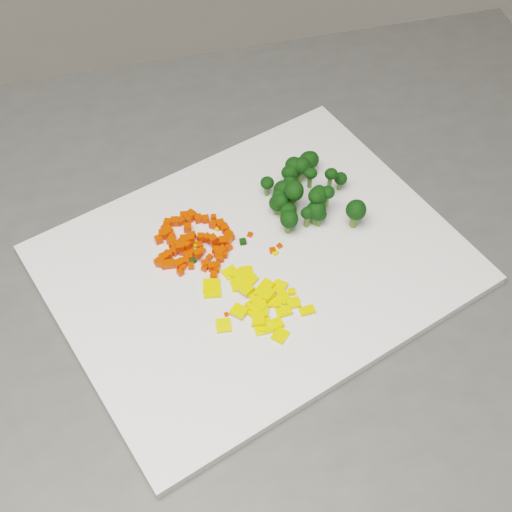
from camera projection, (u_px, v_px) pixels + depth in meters
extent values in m
cube|color=#4C4C4A|center=(224.00, 429.00, 1.16)|extent=(1.14, 0.84, 0.90)
cube|color=white|center=(256.00, 265.00, 0.80)|extent=(0.54, 0.49, 0.01)
cube|color=#F02702|center=(175.00, 222.00, 0.82)|extent=(0.01, 0.01, 0.01)
cube|color=#F02702|center=(192.00, 252.00, 0.80)|extent=(0.01, 0.01, 0.01)
cube|color=#F02702|center=(214.00, 275.00, 0.78)|extent=(0.01, 0.01, 0.01)
cube|color=#F02702|center=(205.00, 264.00, 0.78)|extent=(0.01, 0.01, 0.01)
cube|color=#F02702|center=(202.00, 251.00, 0.80)|extent=(0.01, 0.01, 0.01)
cube|color=#F02702|center=(229.00, 247.00, 0.80)|extent=(0.01, 0.01, 0.01)
cube|color=#F02702|center=(167.00, 226.00, 0.82)|extent=(0.01, 0.01, 0.01)
cube|color=#F02702|center=(199.00, 245.00, 0.80)|extent=(0.01, 0.01, 0.01)
cube|color=#F02702|center=(212.00, 266.00, 0.78)|extent=(0.01, 0.01, 0.01)
cube|color=#F02702|center=(213.00, 239.00, 0.80)|extent=(0.01, 0.01, 0.01)
cube|color=#F02702|center=(180.00, 263.00, 0.79)|extent=(0.01, 0.01, 0.01)
cube|color=#F02702|center=(186.00, 261.00, 0.79)|extent=(0.01, 0.01, 0.01)
cube|color=#F02702|center=(166.00, 234.00, 0.81)|extent=(0.01, 0.01, 0.01)
cube|color=#F02702|center=(198.00, 219.00, 0.82)|extent=(0.01, 0.01, 0.01)
cube|color=#F02702|center=(174.00, 245.00, 0.80)|extent=(0.01, 0.01, 0.01)
cube|color=#F02702|center=(190.00, 243.00, 0.80)|extent=(0.01, 0.01, 0.01)
cube|color=#F02702|center=(168.00, 255.00, 0.79)|extent=(0.01, 0.01, 0.01)
cube|color=#F02702|center=(168.00, 231.00, 0.81)|extent=(0.01, 0.01, 0.01)
cube|color=#F02702|center=(201.00, 237.00, 0.80)|extent=(0.01, 0.01, 0.01)
cube|color=#F02702|center=(219.00, 258.00, 0.79)|extent=(0.01, 0.01, 0.01)
cube|color=#F02702|center=(223.00, 241.00, 0.80)|extent=(0.01, 0.01, 0.01)
cube|color=#F02702|center=(207.00, 238.00, 0.80)|extent=(0.01, 0.01, 0.01)
cube|color=#F02702|center=(192.00, 215.00, 0.83)|extent=(0.01, 0.01, 0.01)
cube|color=#F02702|center=(160.00, 262.00, 0.79)|extent=(0.01, 0.01, 0.01)
cube|color=#F02702|center=(164.00, 258.00, 0.79)|extent=(0.01, 0.01, 0.01)
cube|color=#F02702|center=(216.00, 250.00, 0.80)|extent=(0.01, 0.01, 0.01)
cube|color=#F02702|center=(171.00, 264.00, 0.78)|extent=(0.01, 0.01, 0.01)
cube|color=#F02702|center=(159.00, 240.00, 0.81)|extent=(0.01, 0.01, 0.01)
cube|color=#F02702|center=(158.00, 262.00, 0.79)|extent=(0.01, 0.01, 0.01)
cube|color=#F02702|center=(173.00, 244.00, 0.80)|extent=(0.01, 0.01, 0.01)
cube|color=#F02702|center=(220.00, 224.00, 0.82)|extent=(0.01, 0.01, 0.01)
cube|color=#F02702|center=(206.00, 219.00, 0.82)|extent=(0.01, 0.01, 0.01)
cube|color=#F02702|center=(191.00, 266.00, 0.78)|extent=(0.01, 0.01, 0.01)
cube|color=#F02702|center=(193.00, 235.00, 0.80)|extent=(0.01, 0.01, 0.01)
cube|color=#F02702|center=(186.00, 251.00, 0.80)|extent=(0.01, 0.01, 0.01)
cube|color=#F02702|center=(180.00, 272.00, 0.78)|extent=(0.01, 0.01, 0.01)
cube|color=#F02702|center=(217.00, 269.00, 0.78)|extent=(0.01, 0.01, 0.01)
cube|color=#F02702|center=(229.00, 237.00, 0.81)|extent=(0.01, 0.01, 0.01)
cube|color=#F02702|center=(165.00, 265.00, 0.78)|extent=(0.01, 0.01, 0.01)
cube|color=#F02702|center=(213.00, 225.00, 0.82)|extent=(0.01, 0.01, 0.01)
cube|color=#F02702|center=(219.00, 253.00, 0.79)|extent=(0.01, 0.01, 0.01)
cube|color=#F02702|center=(190.00, 215.00, 0.83)|extent=(0.01, 0.01, 0.01)
cube|color=#F02702|center=(186.00, 245.00, 0.79)|extent=(0.01, 0.01, 0.01)
cube|color=#F02702|center=(217.00, 265.00, 0.79)|extent=(0.01, 0.01, 0.01)
cube|color=#F02702|center=(229.00, 234.00, 0.81)|extent=(0.01, 0.01, 0.01)
cube|color=#F02702|center=(180.00, 245.00, 0.80)|extent=(0.01, 0.01, 0.01)
cube|color=#F02702|center=(214.00, 218.00, 0.83)|extent=(0.01, 0.01, 0.01)
cube|color=#F02702|center=(188.00, 228.00, 0.82)|extent=(0.01, 0.01, 0.01)
cube|color=#F02702|center=(205.00, 268.00, 0.78)|extent=(0.01, 0.01, 0.01)
cube|color=#F02702|center=(163.00, 235.00, 0.81)|extent=(0.01, 0.01, 0.01)
cube|color=#F02702|center=(190.00, 239.00, 0.79)|extent=(0.01, 0.01, 0.01)
cube|color=#F02702|center=(180.00, 247.00, 0.79)|extent=(0.01, 0.01, 0.01)
cube|color=#F02702|center=(184.00, 216.00, 0.83)|extent=(0.01, 0.01, 0.01)
cube|color=#F02702|center=(184.00, 252.00, 0.80)|extent=(0.01, 0.01, 0.01)
cube|color=#F02702|center=(210.00, 257.00, 0.79)|extent=(0.01, 0.01, 0.01)
cube|color=#F02702|center=(189.00, 219.00, 0.82)|extent=(0.01, 0.01, 0.01)
cube|color=#F02702|center=(184.00, 240.00, 0.80)|extent=(0.01, 0.01, 0.01)
cube|color=#F02702|center=(168.00, 223.00, 0.82)|extent=(0.01, 0.01, 0.01)
cube|color=#F02702|center=(198.00, 254.00, 0.78)|extent=(0.01, 0.01, 0.01)
cube|color=#F02702|center=(225.00, 228.00, 0.82)|extent=(0.01, 0.01, 0.01)
cube|color=#F02702|center=(218.00, 242.00, 0.80)|extent=(0.01, 0.01, 0.01)
cube|color=#F02702|center=(201.00, 237.00, 0.81)|extent=(0.01, 0.01, 0.01)
cube|color=#F02702|center=(174.00, 251.00, 0.80)|extent=(0.01, 0.01, 0.01)
cube|color=#F02702|center=(171.00, 241.00, 0.80)|extent=(0.01, 0.01, 0.01)
cube|color=#F02702|center=(181.00, 221.00, 0.82)|extent=(0.01, 0.01, 0.01)
cube|color=#F02702|center=(191.00, 242.00, 0.80)|extent=(0.01, 0.01, 0.01)
cube|color=#F02702|center=(165.00, 228.00, 0.82)|extent=(0.01, 0.01, 0.01)
cube|color=#F02702|center=(224.00, 254.00, 0.79)|extent=(0.01, 0.01, 0.01)
cube|color=#F02702|center=(189.00, 257.00, 0.79)|extent=(0.01, 0.01, 0.01)
cube|color=#F02702|center=(171.00, 235.00, 0.81)|extent=(0.01, 0.01, 0.01)
cube|color=#F02702|center=(222.00, 251.00, 0.80)|extent=(0.01, 0.01, 0.01)
cube|color=#F02702|center=(175.00, 249.00, 0.80)|extent=(0.01, 0.01, 0.01)
cube|color=#F02702|center=(183.00, 267.00, 0.78)|extent=(0.01, 0.01, 0.01)
cube|color=#F02702|center=(178.00, 264.00, 0.78)|extent=(0.01, 0.01, 0.01)
cube|color=#F02702|center=(227.00, 241.00, 0.80)|extent=(0.01, 0.01, 0.01)
cube|color=#F02702|center=(215.00, 243.00, 0.80)|extent=(0.01, 0.01, 0.01)
cube|color=yellow|center=(255.00, 305.00, 0.75)|extent=(0.02, 0.02, 0.01)
cube|color=yellow|center=(254.00, 311.00, 0.75)|extent=(0.02, 0.02, 0.01)
cube|color=yellow|center=(237.00, 274.00, 0.78)|extent=(0.02, 0.02, 0.00)
cube|color=yellow|center=(282.00, 297.00, 0.76)|extent=(0.02, 0.02, 0.01)
cube|color=yellow|center=(261.00, 321.00, 0.74)|extent=(0.02, 0.02, 0.01)
cube|color=yellow|center=(259.00, 304.00, 0.75)|extent=(0.02, 0.02, 0.01)
cube|color=yellow|center=(274.00, 325.00, 0.74)|extent=(0.02, 0.02, 0.00)
cube|color=yellow|center=(293.00, 303.00, 0.76)|extent=(0.02, 0.01, 0.01)
cube|color=yellow|center=(212.00, 292.00, 0.76)|extent=(0.02, 0.02, 0.00)
cube|color=yellow|center=(223.00, 326.00, 0.74)|extent=(0.02, 0.02, 0.01)
cube|color=yellow|center=(249.00, 280.00, 0.77)|extent=(0.02, 0.02, 0.01)
cube|color=yellow|center=(262.00, 311.00, 0.75)|extent=(0.01, 0.02, 0.00)
cube|color=yellow|center=(260.00, 312.00, 0.75)|extent=(0.02, 0.02, 0.01)
cube|color=yellow|center=(270.00, 299.00, 0.76)|extent=(0.02, 0.02, 0.01)
cube|color=yellow|center=(279.00, 288.00, 0.77)|extent=(0.02, 0.02, 0.01)
cube|color=yellow|center=(238.00, 284.00, 0.77)|extent=(0.02, 0.02, 0.01)
cube|color=yellow|center=(258.00, 307.00, 0.75)|extent=(0.02, 0.02, 0.01)
cube|color=yellow|center=(259.00, 319.00, 0.74)|extent=(0.01, 0.02, 0.01)
cube|color=yellow|center=(230.00, 272.00, 0.78)|extent=(0.02, 0.02, 0.01)
cube|color=yellow|center=(211.00, 286.00, 0.77)|extent=(0.02, 0.02, 0.00)
cube|color=yellow|center=(249.00, 276.00, 0.78)|extent=(0.02, 0.02, 0.01)
cube|color=yellow|center=(280.00, 335.00, 0.73)|extent=(0.02, 0.02, 0.00)
cube|color=yellow|center=(265.00, 293.00, 0.76)|extent=(0.02, 0.02, 0.01)
cube|color=yellow|center=(255.00, 296.00, 0.76)|extent=(0.02, 0.02, 0.01)
cube|color=yellow|center=(307.00, 310.00, 0.75)|extent=(0.02, 0.01, 0.01)
cube|color=yellow|center=(264.00, 329.00, 0.74)|extent=(0.02, 0.01, 0.01)
cube|color=yellow|center=(263.00, 326.00, 0.74)|extent=(0.02, 0.02, 0.01)
cube|color=yellow|center=(275.00, 302.00, 0.76)|extent=(0.02, 0.02, 0.00)
cube|color=yellow|center=(245.00, 288.00, 0.76)|extent=(0.02, 0.02, 0.01)
cube|color=yellow|center=(246.00, 271.00, 0.78)|extent=(0.02, 0.01, 0.01)
cube|color=yellow|center=(239.00, 311.00, 0.75)|extent=(0.02, 0.02, 0.01)
cube|color=yellow|center=(284.00, 312.00, 0.75)|extent=(0.02, 0.01, 0.01)
cube|color=yellow|center=(265.00, 297.00, 0.76)|extent=(0.02, 0.02, 0.00)
cube|color=yellow|center=(265.00, 287.00, 0.76)|extent=(0.02, 0.02, 0.01)
cube|color=#F02702|center=(280.00, 246.00, 0.80)|extent=(0.01, 0.01, 0.00)
cube|color=yellow|center=(292.00, 292.00, 0.76)|extent=(0.01, 0.01, 0.01)
cube|color=yellow|center=(275.00, 253.00, 0.80)|extent=(0.01, 0.01, 0.00)
cube|color=black|center=(167.00, 257.00, 0.79)|extent=(0.01, 0.01, 0.00)
cube|color=yellow|center=(194.00, 244.00, 0.80)|extent=(0.01, 0.01, 0.01)
cube|color=#F02702|center=(273.00, 250.00, 0.80)|extent=(0.01, 0.01, 0.00)
cube|color=#F02702|center=(287.00, 227.00, 0.82)|extent=(0.00, 0.00, 0.00)
cube|color=#F02702|center=(250.00, 235.00, 0.81)|extent=(0.01, 0.01, 0.00)
cube|color=yellow|center=(217.00, 229.00, 0.82)|extent=(0.01, 0.01, 0.00)
cube|color=black|center=(192.00, 260.00, 0.79)|extent=(0.01, 0.01, 0.01)
cube|color=#F02702|center=(226.00, 314.00, 0.75)|extent=(0.00, 0.00, 0.00)
cube|color=black|center=(243.00, 242.00, 0.81)|extent=(0.01, 0.01, 0.01)
cube|color=#F02702|center=(167.00, 252.00, 0.80)|extent=(0.01, 0.01, 0.00)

